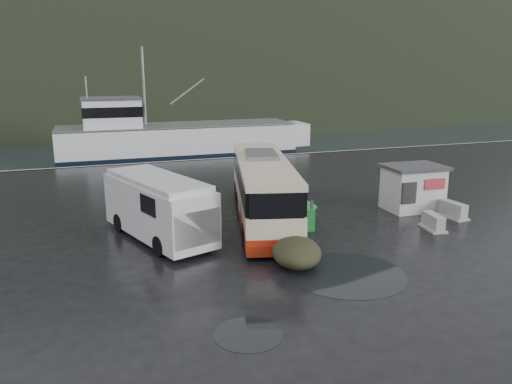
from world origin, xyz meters
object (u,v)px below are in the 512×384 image
object	(u,v)px
ticket_kiosk	(411,209)
jersey_barrier_a	(432,229)
waste_bin_left	(261,236)
waste_bin_right	(300,229)
jersey_barrier_b	(452,217)
coach_bus	(263,219)
fishing_trawler	(179,145)
dome_tent	(296,265)
white_van	(160,238)

from	to	relation	value
ticket_kiosk	jersey_barrier_a	distance (m)	3.39
ticket_kiosk	waste_bin_left	bearing A→B (deg)	-168.43
waste_bin_right	jersey_barrier_a	size ratio (longest dim) A/B	1.07
ticket_kiosk	jersey_barrier_b	world-z (taller)	ticket_kiosk
coach_bus	fishing_trawler	size ratio (longest dim) A/B	0.43
waste_bin_left	waste_bin_right	xyz separation A→B (m)	(2.09, 0.41, 0.00)
jersey_barrier_a	fishing_trawler	size ratio (longest dim) A/B	0.06
waste_bin_left	waste_bin_right	bearing A→B (deg)	11.03
jersey_barrier_a	ticket_kiosk	bearing A→B (deg)	69.99
fishing_trawler	waste_bin_left	bearing A→B (deg)	-93.24
dome_tent	ticket_kiosk	xyz separation A→B (m)	(8.88, 5.04, 0.00)
white_van	jersey_barrier_a	xyz separation A→B (m)	(12.14, -2.99, 0.00)
white_van	coach_bus	bearing A→B (deg)	-5.59
coach_bus	jersey_barrier_a	distance (m)	8.04
ticket_kiosk	fishing_trawler	distance (m)	27.99
waste_bin_left	jersey_barrier_b	size ratio (longest dim) A/B	0.92
dome_tent	fishing_trawler	world-z (taller)	fishing_trawler
dome_tent	jersey_barrier_a	xyz separation A→B (m)	(7.72, 1.85, 0.00)
ticket_kiosk	waste_bin_right	bearing A→B (deg)	-168.99
coach_bus	waste_bin_right	size ratio (longest dim) A/B	7.27
jersey_barrier_b	waste_bin_right	bearing A→B (deg)	173.56
coach_bus	fishing_trawler	distance (m)	26.03
waste_bin_right	dome_tent	size ratio (longest dim) A/B	0.60
white_van	ticket_kiosk	size ratio (longest dim) A/B	2.19
ticket_kiosk	coach_bus	bearing A→B (deg)	175.09
dome_tent	jersey_barrier_a	size ratio (longest dim) A/B	1.78
waste_bin_right	jersey_barrier_b	xyz separation A→B (m)	(7.94, -0.90, 0.00)
jersey_barrier_b	ticket_kiosk	bearing A→B (deg)	117.40
waste_bin_left	jersey_barrier_a	world-z (taller)	waste_bin_left
waste_bin_left	jersey_barrier_a	distance (m)	8.05
ticket_kiosk	jersey_barrier_b	xyz separation A→B (m)	(1.01, -1.95, 0.00)
white_van	waste_bin_right	bearing A→B (deg)	-26.23
coach_bus	dome_tent	world-z (taller)	coach_bus
dome_tent	jersey_barrier_b	size ratio (longest dim) A/B	1.65
waste_bin_right	ticket_kiosk	xyz separation A→B (m)	(6.93, 1.05, 0.00)
coach_bus	jersey_barrier_b	xyz separation A→B (m)	(9.01, -2.97, 0.00)
white_van	jersey_barrier_a	bearing A→B (deg)	-32.40
jersey_barrier_a	waste_bin_left	bearing A→B (deg)	167.62
jersey_barrier_a	coach_bus	bearing A→B (deg)	148.41
white_van	waste_bin_right	distance (m)	6.42
dome_tent	jersey_barrier_b	world-z (taller)	dome_tent
coach_bus	waste_bin_left	world-z (taller)	coach_bus
jersey_barrier_a	jersey_barrier_b	world-z (taller)	jersey_barrier_b
jersey_barrier_a	waste_bin_right	bearing A→B (deg)	159.71
ticket_kiosk	jersey_barrier_b	size ratio (longest dim) A/B	1.92
white_van	fishing_trawler	world-z (taller)	fishing_trawler
coach_bus	ticket_kiosk	xyz separation A→B (m)	(8.00, -1.03, 0.00)
coach_bus	white_van	world-z (taller)	coach_bus
coach_bus	white_van	xyz separation A→B (m)	(-5.29, -1.22, 0.00)
waste_bin_left	fishing_trawler	bearing A→B (deg)	86.40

